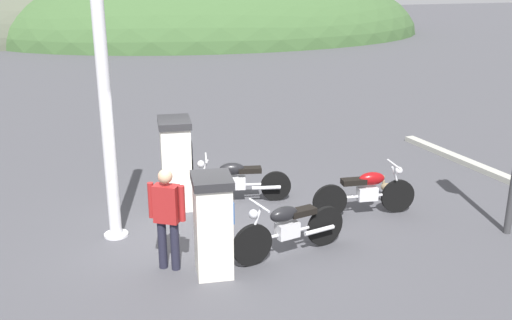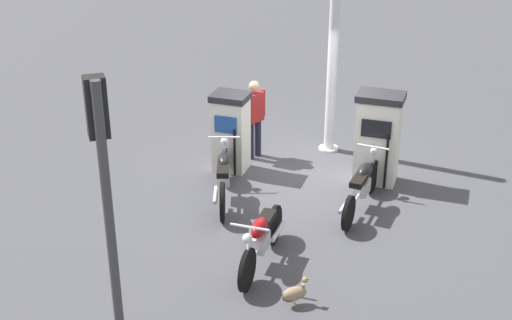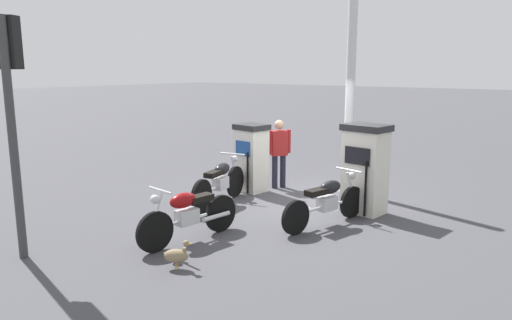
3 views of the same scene
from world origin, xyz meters
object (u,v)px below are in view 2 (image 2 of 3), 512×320
Objects in this scene: wandering_duck at (295,293)px; roadside_traffic_light at (103,167)px; motorcycle_extra at (261,239)px; fuel_pump_near at (231,131)px; motorcycle_near_pump at (224,175)px; fuel_pump_far at (378,138)px; canopy_support_pole at (333,47)px; attendant_person at (254,115)px; motorcycle_far_pump at (362,185)px.

roadside_traffic_light is at bearing -65.07° from wandering_duck.
fuel_pump_near is at bearing -159.78° from motorcycle_extra.
fuel_pump_near is 1.28m from motorcycle_near_pump.
canopy_support_pole is (-1.25, -0.97, 1.27)m from fuel_pump_far.
fuel_pump_near is at bearing -155.95° from wandering_duck.
attendant_person is 0.36× the size of canopy_support_pole.
motorcycle_extra is 0.56× the size of roadside_traffic_light.
motorcycle_extra is (1.91, 1.01, -0.01)m from motorcycle_near_pump.
motorcycle_near_pump is 4.69× the size of wandering_duck.
fuel_pump_far is 4.16m from wandering_duck.
motorcycle_far_pump is at bearing 93.05° from motorcycle_near_pump.
motorcycle_near_pump is 4.23m from roadside_traffic_light.
motorcycle_far_pump is at bearing 146.62° from motorcycle_extra.
motorcycle_far_pump is at bearing -9.75° from fuel_pump_far.
fuel_pump_near is at bearing 176.11° from roadside_traffic_light.
motorcycle_far_pump is (1.11, -0.19, -0.41)m from fuel_pump_far.
motorcycle_far_pump is 3.00m from canopy_support_pole.
attendant_person is 1.98m from canopy_support_pole.
roadside_traffic_light is (5.00, -0.34, 1.59)m from fuel_pump_near.
fuel_pump_near is at bearing -54.08° from canopy_support_pole.
attendant_person is at bearing 151.75° from fuel_pump_near.
fuel_pump_far is 1.20m from motorcycle_far_pump.
attendant_person is (-1.84, 0.18, 0.42)m from motorcycle_near_pump.
motorcycle_far_pump is 4.72× the size of wandering_duck.
fuel_pump_far is at bearing 90.01° from fuel_pump_near.
wandering_duck is 3.18m from roadside_traffic_light.
canopy_support_pole is (-4.40, 0.56, 1.66)m from motorcycle_extra.
motorcycle_far_pump is at bearing 66.06° from fuel_pump_near.
wandering_duck is at bearing 114.93° from roadside_traffic_light.
roadside_traffic_light is at bearing -31.28° from fuel_pump_far.
motorcycle_near_pump is 3.38m from canopy_support_pole.
fuel_pump_far is 0.88× the size of motorcycle_extra.
roadside_traffic_light is 6.58m from canopy_support_pole.
motorcycle_near_pump is 1.90m from attendant_person.
motorcycle_far_pump is 2.99m from wandering_duck.
motorcycle_far_pump is at bearing 166.11° from wandering_duck.
wandering_duck is at bearing 24.05° from fuel_pump_near.
canopy_support_pole is (-0.65, 1.40, 1.23)m from attendant_person.
roadside_traffic_light reaches higher than motorcycle_near_pump.
fuel_pump_near is 2.76m from motorcycle_far_pump.
motorcycle_near_pump is 2.17m from motorcycle_extra.
fuel_pump_far reaches higher than motorcycle_extra.
fuel_pump_near is 0.76× the size of motorcycle_near_pump.
fuel_pump_far reaches higher than motorcycle_far_pump.
attendant_person is at bearing -162.38° from wandering_duck.
fuel_pump_far is at bearing 115.91° from motorcycle_near_pump.
motorcycle_near_pump is (1.24, 0.15, -0.30)m from fuel_pump_near.
fuel_pump_near reaches higher than motorcycle_near_pump.
canopy_support_pole is (-1.25, 1.73, 1.36)m from fuel_pump_near.
motorcycle_near_pump is 0.58× the size of roadside_traffic_light.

